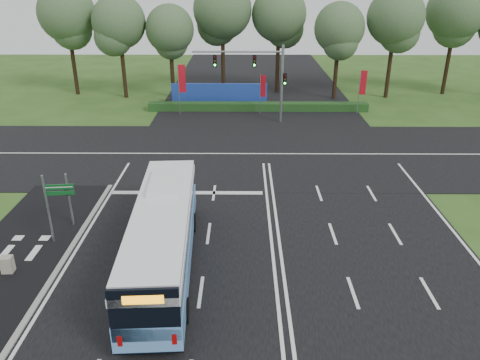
{
  "coord_description": "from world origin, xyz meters",
  "views": [
    {
      "loc": [
        -1.47,
        -21.55,
        12.68
      ],
      "look_at": [
        -1.64,
        2.0,
        2.26
      ],
      "focal_mm": 35.0,
      "sensor_mm": 36.0,
      "label": 1
    }
  ],
  "objects": [
    {
      "name": "ground",
      "position": [
        0.0,
        0.0,
        0.0
      ],
      "size": [
        120.0,
        120.0,
        0.0
      ],
      "primitive_type": "plane",
      "color": "#2C4F1A",
      "rests_on": "ground"
    },
    {
      "name": "road_main",
      "position": [
        0.0,
        0.0,
        0.02
      ],
      "size": [
        20.0,
        120.0,
        0.04
      ],
      "primitive_type": "cube",
      "color": "black",
      "rests_on": "ground"
    },
    {
      "name": "road_cross",
      "position": [
        0.0,
        12.0,
        0.03
      ],
      "size": [
        120.0,
        14.0,
        0.05
      ],
      "primitive_type": "cube",
      "color": "black",
      "rests_on": "ground"
    },
    {
      "name": "bike_path",
      "position": [
        -12.5,
        -3.0,
        0.03
      ],
      "size": [
        5.0,
        18.0,
        0.06
      ],
      "primitive_type": "cube",
      "color": "black",
      "rests_on": "ground"
    },
    {
      "name": "kerb_strip",
      "position": [
        -10.1,
        -3.0,
        0.06
      ],
      "size": [
        0.25,
        18.0,
        0.12
      ],
      "primitive_type": "cube",
      "color": "gray",
      "rests_on": "ground"
    },
    {
      "name": "city_bus",
      "position": [
        -5.12,
        -3.13,
        1.72
      ],
      "size": [
        3.14,
        12.0,
        3.41
      ],
      "rotation": [
        0.0,
        0.0,
        0.06
      ],
      "color": "#5D97D9",
      "rests_on": "ground"
    },
    {
      "name": "pedestrian_signal",
      "position": [
        -10.79,
        0.82,
        1.68
      ],
      "size": [
        0.29,
        0.4,
        3.08
      ],
      "rotation": [
        0.0,
        0.0,
        -0.41
      ],
      "color": "gray",
      "rests_on": "ground"
    },
    {
      "name": "street_sign",
      "position": [
        -10.88,
        -0.86,
        2.39
      ],
      "size": [
        1.46,
        0.24,
        3.76
      ],
      "rotation": [
        0.0,
        0.0,
        0.11
      ],
      "color": "gray",
      "rests_on": "ground"
    },
    {
      "name": "utility_cabinet",
      "position": [
        -12.3,
        -3.59,
        0.43
      ],
      "size": [
        0.53,
        0.45,
        0.85
      ],
      "primitive_type": "cube",
      "rotation": [
        0.0,
        0.0,
        0.04
      ],
      "color": "#A59985",
      "rests_on": "ground"
    },
    {
      "name": "banner_flag_left",
      "position": [
        -7.42,
        22.99,
        3.21
      ],
      "size": [
        0.71,
        0.25,
        4.94
      ],
      "rotation": [
        0.0,
        0.0,
        0.28
      ],
      "color": "gray",
      "rests_on": "ground"
    },
    {
      "name": "banner_flag_mid",
      "position": [
        0.37,
        23.21,
        2.58
      ],
      "size": [
        0.54,
        0.28,
        3.91
      ],
      "rotation": [
        0.0,
        0.0,
        -0.44
      ],
      "color": "gray",
      "rests_on": "ground"
    },
    {
      "name": "banner_flag_right",
      "position": [
        9.98,
        23.4,
        2.83
      ],
      "size": [
        0.63,
        0.17,
        4.33
      ],
      "rotation": [
        0.0,
        0.0,
        -0.19
      ],
      "color": "gray",
      "rests_on": "ground"
    },
    {
      "name": "traffic_light_gantry",
      "position": [
        0.21,
        20.5,
        4.66
      ],
      "size": [
        8.41,
        0.28,
        7.0
      ],
      "color": "gray",
      "rests_on": "ground"
    },
    {
      "name": "hedge",
      "position": [
        0.0,
        24.5,
        0.4
      ],
      "size": [
        22.0,
        1.2,
        0.8
      ],
      "primitive_type": "cube",
      "color": "#183B15",
      "rests_on": "ground"
    },
    {
      "name": "blue_hoarding",
      "position": [
        -4.0,
        27.0,
        1.1
      ],
      "size": [
        10.0,
        0.3,
        2.2
      ],
      "primitive_type": "cube",
      "color": "#1C3A99",
      "rests_on": "ground"
    },
    {
      "name": "eucalyptus_row",
      "position": [
        2.59,
        31.15,
        8.38
      ],
      "size": [
        52.62,
        8.86,
        12.3
      ],
      "color": "black",
      "rests_on": "ground"
    }
  ]
}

